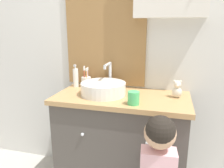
# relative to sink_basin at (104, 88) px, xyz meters

# --- Properties ---
(wall_back) EXTENTS (3.20, 0.18, 2.50)m
(wall_back) POSITION_rel_sink_basin_xyz_m (0.15, 0.27, 0.42)
(wall_back) COLOR silver
(wall_back) RESTS_ON ground_plane
(vanity_counter) EXTENTS (1.00, 0.50, 0.81)m
(vanity_counter) POSITION_rel_sink_basin_xyz_m (0.14, 0.00, -0.46)
(vanity_counter) COLOR #4C4742
(vanity_counter) RESTS_ON ground_plane
(sink_basin) EXTENTS (0.34, 0.39, 0.22)m
(sink_basin) POSITION_rel_sink_basin_xyz_m (0.00, 0.00, 0.00)
(sink_basin) COLOR white
(sink_basin) RESTS_ON vanity_counter
(toothbrush_holder) EXTENTS (0.08, 0.08, 0.18)m
(toothbrush_holder) POSITION_rel_sink_basin_xyz_m (-0.21, 0.18, -0.00)
(toothbrush_holder) COLOR silver
(toothbrush_holder) RESTS_ON vanity_counter
(soap_dispenser) EXTENTS (0.05, 0.05, 0.19)m
(soap_dispenser) POSITION_rel_sink_basin_xyz_m (-0.30, 0.16, 0.03)
(soap_dispenser) COLOR white
(soap_dispenser) RESTS_ON vanity_counter
(teddy_bear) EXTENTS (0.07, 0.06, 0.13)m
(teddy_bear) POSITION_rel_sink_basin_xyz_m (0.54, 0.06, 0.01)
(teddy_bear) COLOR beige
(teddy_bear) RESTS_ON vanity_counter
(drinking_cup) EXTENTS (0.08, 0.08, 0.09)m
(drinking_cup) POSITION_rel_sink_basin_xyz_m (0.26, -0.16, -0.01)
(drinking_cup) COLOR #4CC670
(drinking_cup) RESTS_ON vanity_counter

